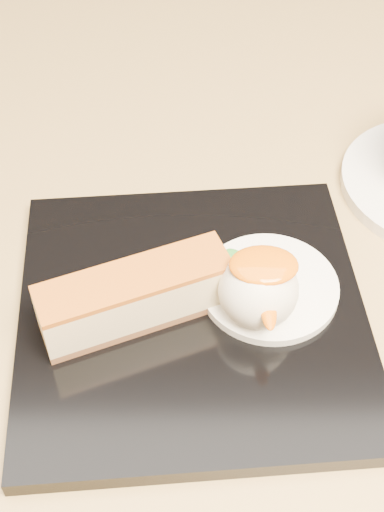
{
  "coord_description": "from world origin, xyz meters",
  "views": [
    {
      "loc": [
        -0.05,
        -0.31,
        1.09
      ],
      "look_at": [
        -0.05,
        -0.01,
        0.76
      ],
      "focal_mm": 50.0,
      "sensor_mm": 36.0,
      "label": 1
    }
  ],
  "objects_px": {
    "dessert_plate": "(192,314)",
    "ice_cream_scoop": "(258,290)",
    "cheesecake": "(135,296)",
    "table": "(253,402)"
  },
  "relations": [
    {
      "from": "dessert_plate",
      "to": "ice_cream_scoop",
      "type": "distance_m",
      "value": 0.05
    },
    {
      "from": "dessert_plate",
      "to": "cheesecake",
      "type": "height_order",
      "value": "cheesecake"
    },
    {
      "from": "table",
      "to": "cheesecake",
      "type": "relative_size",
      "value": 6.53
    },
    {
      "from": "table",
      "to": "ice_cream_scoop",
      "type": "xyz_separation_m",
      "value": [
        -0.01,
        -0.03,
        0.19
      ]
    },
    {
      "from": "cheesecake",
      "to": "ice_cream_scoop",
      "type": "height_order",
      "value": "ice_cream_scoop"
    },
    {
      "from": "table",
      "to": "cheesecake",
      "type": "distance_m",
      "value": 0.21
    },
    {
      "from": "dessert_plate",
      "to": "cheesecake",
      "type": "distance_m",
      "value": 0.04
    },
    {
      "from": "table",
      "to": "dessert_plate",
      "type": "height_order",
      "value": "dessert_plate"
    },
    {
      "from": "cheesecake",
      "to": "ice_cream_scoop",
      "type": "xyz_separation_m",
      "value": [
        0.08,
        0.0,
        0.01
      ]
    },
    {
      "from": "dessert_plate",
      "to": "cheesecake",
      "type": "bearing_deg",
      "value": -171.87
    }
  ]
}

